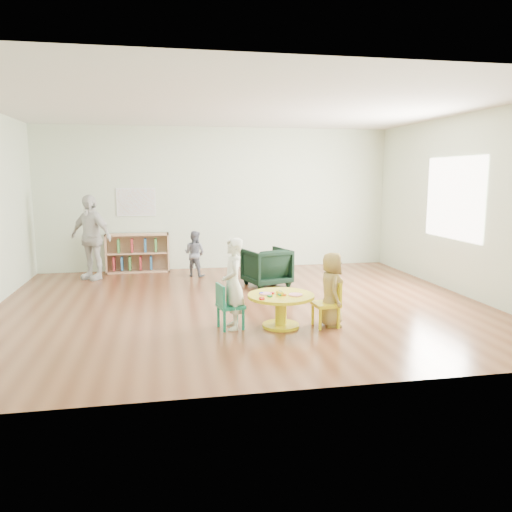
# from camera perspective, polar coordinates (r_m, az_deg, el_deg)

# --- Properties ---
(room) EXTENTS (7.10, 7.00, 2.80)m
(room) POSITION_cam_1_polar(r_m,az_deg,el_deg) (7.08, -1.57, 9.46)
(room) COLOR brown
(room) RESTS_ON ground
(activity_table) EXTENTS (0.82, 0.82, 0.46)m
(activity_table) POSITION_cam_1_polar(r_m,az_deg,el_deg) (6.19, 2.86, -5.55)
(activity_table) COLOR gold
(activity_table) RESTS_ON ground
(kid_chair_left) EXTENTS (0.35, 0.35, 0.56)m
(kid_chair_left) POSITION_cam_1_polar(r_m,az_deg,el_deg) (6.12, -3.29, -5.58)
(kid_chair_left) COLOR #167A5A
(kid_chair_left) RESTS_ON ground
(kid_chair_right) EXTENTS (0.33, 0.33, 0.57)m
(kid_chair_right) POSITION_cam_1_polar(r_m,az_deg,el_deg) (6.27, 8.34, -5.27)
(kid_chair_right) COLOR gold
(kid_chair_right) RESTS_ON ground
(bookshelf) EXTENTS (1.20, 0.30, 0.75)m
(bookshelf) POSITION_cam_1_polar(r_m,az_deg,el_deg) (9.97, -13.43, 0.32)
(bookshelf) COLOR tan
(bookshelf) RESTS_ON ground
(alphabet_poster) EXTENTS (0.74, 0.01, 0.54)m
(alphabet_poster) POSITION_cam_1_polar(r_m,az_deg,el_deg) (9.99, -13.53, 6.02)
(alphabet_poster) COLOR white
(alphabet_poster) RESTS_ON ground
(armchair) EXTENTS (0.86, 0.87, 0.64)m
(armchair) POSITION_cam_1_polar(r_m,az_deg,el_deg) (8.50, 1.22, -1.25)
(armchair) COLOR black
(armchair) RESTS_ON ground
(child_left) EXTENTS (0.27, 0.41, 1.12)m
(child_left) POSITION_cam_1_polar(r_m,az_deg,el_deg) (6.07, -2.65, -3.18)
(child_left) COLOR white
(child_left) RESTS_ON ground
(child_right) EXTENTS (0.36, 0.49, 0.93)m
(child_right) POSITION_cam_1_polar(r_m,az_deg,el_deg) (6.26, 8.64, -3.79)
(child_right) COLOR yellow
(child_right) RESTS_ON ground
(toddler) EXTENTS (0.52, 0.49, 0.85)m
(toddler) POSITION_cam_1_polar(r_m,az_deg,el_deg) (9.32, -7.03, 0.27)
(toddler) COLOR #161D37
(toddler) RESTS_ON ground
(adult_caretaker) EXTENTS (0.94, 0.83, 1.53)m
(adult_caretaker) POSITION_cam_1_polar(r_m,az_deg,el_deg) (9.43, -18.37, 2.05)
(adult_caretaker) COLOR silver
(adult_caretaker) RESTS_ON ground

